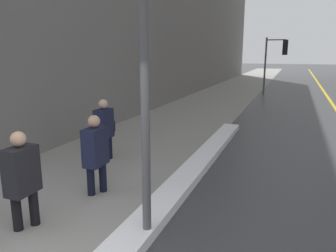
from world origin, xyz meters
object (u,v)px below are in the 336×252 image
at_px(pedestrian_trailing, 104,127).
at_px(traffic_light_near, 278,54).
at_px(pedestrian_in_glasses, 96,151).
at_px(lamp_post, 144,1).
at_px(pedestrian_nearside, 22,176).

bearing_deg(pedestrian_trailing, traffic_light_near, 167.51).
bearing_deg(pedestrian_in_glasses, lamp_post, 54.27).
height_order(lamp_post, pedestrian_trailing, lamp_post).
height_order(pedestrian_nearside, pedestrian_trailing, pedestrian_trailing).
bearing_deg(lamp_post, pedestrian_in_glasses, 144.86).
height_order(traffic_light_near, pedestrian_nearside, traffic_light_near).
bearing_deg(lamp_post, pedestrian_trailing, 130.56).
distance_m(traffic_light_near, pedestrian_in_glasses, 16.85).
xyz_separation_m(pedestrian_nearside, pedestrian_in_glasses, (0.31, 1.45, -0.00)).
distance_m(traffic_light_near, pedestrian_nearside, 18.32).
bearing_deg(pedestrian_in_glasses, traffic_light_near, 171.86).
bearing_deg(pedestrian_nearside, pedestrian_trailing, -169.86).
xyz_separation_m(lamp_post, pedestrian_trailing, (-2.45, 2.86, -2.37)).
relative_size(lamp_post, pedestrian_nearside, 3.60).
relative_size(pedestrian_in_glasses, pedestrian_trailing, 1.00).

